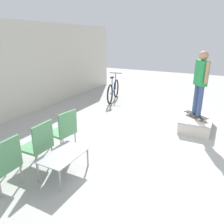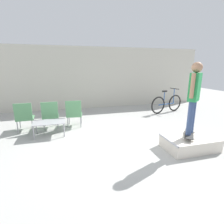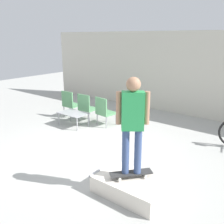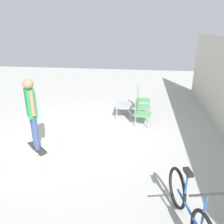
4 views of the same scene
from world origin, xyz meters
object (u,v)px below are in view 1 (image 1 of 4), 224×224
(patio_chair_right, at_px, (64,129))
(bicycle, at_px, (113,91))
(skate_ramp_box, at_px, (196,123))
(person_skater, at_px, (201,78))
(patio_chair_left, at_px, (3,163))
(patio_chair_center, at_px, (39,143))
(skateboard_on_ramp, at_px, (196,115))
(coffee_table, at_px, (64,156))

(patio_chair_right, bearing_deg, bicycle, -160.06)
(skate_ramp_box, height_order, person_skater, person_skater)
(skate_ramp_box, height_order, patio_chair_left, patio_chair_left)
(patio_chair_center, bearing_deg, skateboard_on_ramp, 143.33)
(skateboard_on_ramp, xyz_separation_m, patio_chair_left, (-4.31, 2.52, 0.11))
(bicycle, bearing_deg, coffee_table, -176.46)
(patio_chair_center, bearing_deg, patio_chair_right, 179.11)
(skateboard_on_ramp, xyz_separation_m, patio_chair_right, (-2.73, 2.53, 0.11))
(skate_ramp_box, relative_size, bicycle, 0.73)
(skate_ramp_box, xyz_separation_m, patio_chair_center, (-3.52, 2.56, 0.35))
(skateboard_on_ramp, distance_m, patio_chair_center, 4.33)
(coffee_table, distance_m, patio_chair_center, 0.63)
(skateboard_on_ramp, height_order, person_skater, person_skater)
(patio_chair_left, distance_m, patio_chair_center, 0.80)
(coffee_table, relative_size, patio_chair_right, 1.00)
(coffee_table, xyz_separation_m, patio_chair_left, (-0.80, 0.62, 0.12))
(coffee_table, bearing_deg, person_skater, -28.44)
(person_skater, height_order, patio_chair_right, person_skater)
(patio_chair_center, distance_m, patio_chair_right, 0.79)
(skateboard_on_ramp, bearing_deg, coffee_table, 101.66)
(person_skater, xyz_separation_m, patio_chair_center, (-3.51, 2.52, -0.94))
(patio_chair_left, xyz_separation_m, bicycle, (5.83, 0.91, -0.10))
(skate_ramp_box, distance_m, bicycle, 3.79)
(skate_ramp_box, bearing_deg, patio_chair_left, 149.38)
(person_skater, distance_m, coffee_table, 4.13)
(coffee_table, bearing_deg, bicycle, 16.92)
(person_skater, bearing_deg, coffee_table, 114.00)
(patio_chair_right, xyz_separation_m, bicycle, (4.25, 0.91, -0.10))
(person_skater, relative_size, patio_chair_right, 1.85)
(skate_ramp_box, distance_m, person_skater, 1.29)
(skate_ramp_box, relative_size, coffee_table, 1.39)
(skate_ramp_box, distance_m, coffee_table, 4.03)
(patio_chair_left, xyz_separation_m, patio_chair_center, (0.80, -0.00, 0.00))
(coffee_table, distance_m, bicycle, 5.26)
(person_skater, xyz_separation_m, patio_chair_left, (-4.31, 2.52, -0.94))
(skateboard_on_ramp, height_order, patio_chair_center, patio_chair_center)
(coffee_table, relative_size, patio_chair_left, 1.00)
(patio_chair_left, bearing_deg, patio_chair_center, 177.73)
(patio_chair_center, bearing_deg, patio_chair_left, -0.96)
(patio_chair_left, bearing_deg, skate_ramp_box, 147.12)
(skateboard_on_ramp, distance_m, coffee_table, 4.00)
(skateboard_on_ramp, relative_size, patio_chair_center, 0.76)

